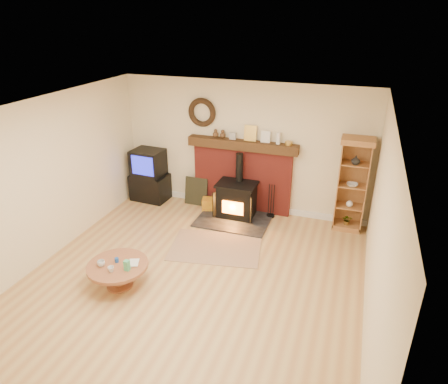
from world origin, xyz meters
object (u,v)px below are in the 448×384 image
at_px(wood_stove, 236,201).
at_px(coffee_table, 118,269).
at_px(tv_unit, 149,176).
at_px(curio_cabinet, 352,185).

bearing_deg(wood_stove, coffee_table, -110.08).
height_order(tv_unit, coffee_table, tv_unit).
relative_size(tv_unit, curio_cabinet, 0.63).
height_order(wood_stove, curio_cabinet, curio_cabinet).
relative_size(curio_cabinet, coffee_table, 1.98).
bearing_deg(coffee_table, curio_cabinet, 43.69).
distance_m(tv_unit, curio_cabinet, 4.15).
xyz_separation_m(curio_cabinet, coffee_table, (-3.10, -2.96, -0.58)).
relative_size(wood_stove, tv_unit, 1.25).
height_order(tv_unit, curio_cabinet, curio_cabinet).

